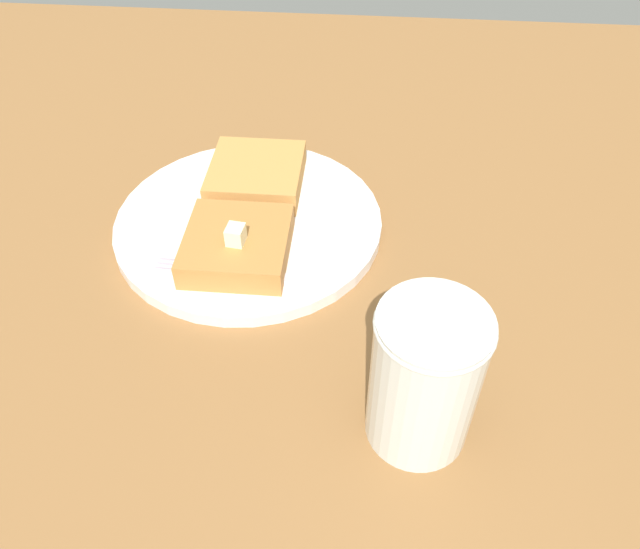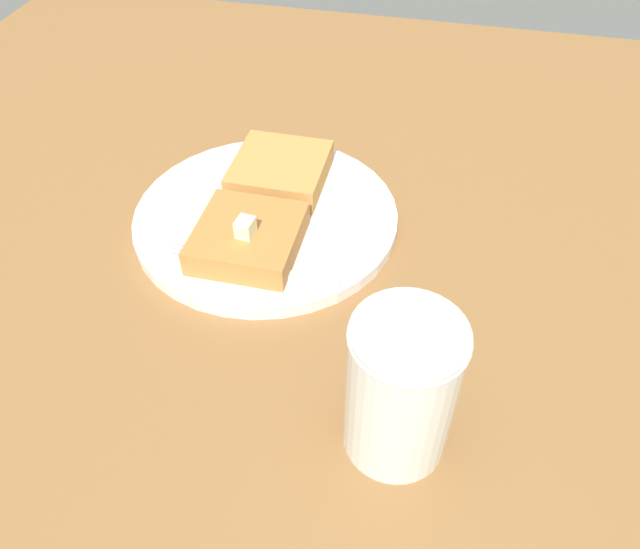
% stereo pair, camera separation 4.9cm
% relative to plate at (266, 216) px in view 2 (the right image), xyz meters
% --- Properties ---
extents(table_surface, '(1.11, 1.11, 0.02)m').
position_rel_plate_xyz_m(table_surface, '(-0.05, -0.03, -0.02)').
color(table_surface, olive).
rests_on(table_surface, ground).
extents(plate, '(0.25, 0.25, 0.01)m').
position_rel_plate_xyz_m(plate, '(0.00, 0.00, 0.00)').
color(plate, white).
rests_on(plate, table_surface).
extents(toast_slice_left, '(0.09, 0.09, 0.02)m').
position_rel_plate_xyz_m(toast_slice_left, '(-0.05, 0.00, 0.02)').
color(toast_slice_left, '#BB7A3A').
rests_on(toast_slice_left, plate).
extents(toast_slice_middle, '(0.09, 0.09, 0.02)m').
position_rel_plate_xyz_m(toast_slice_middle, '(0.05, -0.00, 0.02)').
color(toast_slice_middle, '#CA8C45').
rests_on(toast_slice_middle, plate).
extents(butter_pat_primary, '(0.02, 0.02, 0.02)m').
position_rel_plate_xyz_m(butter_pat_primary, '(-0.06, -0.00, 0.04)').
color(butter_pat_primary, '#F3F0C3').
rests_on(butter_pat_primary, toast_slice_left).
extents(fork, '(0.03, 0.16, 0.00)m').
position_rel_plate_xyz_m(fork, '(-0.08, 0.00, 0.01)').
color(fork, silver).
rests_on(fork, plate).
extents(syrup_jar, '(0.07, 0.07, 0.12)m').
position_rel_plate_xyz_m(syrup_jar, '(-0.21, -0.15, 0.04)').
color(syrup_jar, '#5B2708').
rests_on(syrup_jar, table_surface).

